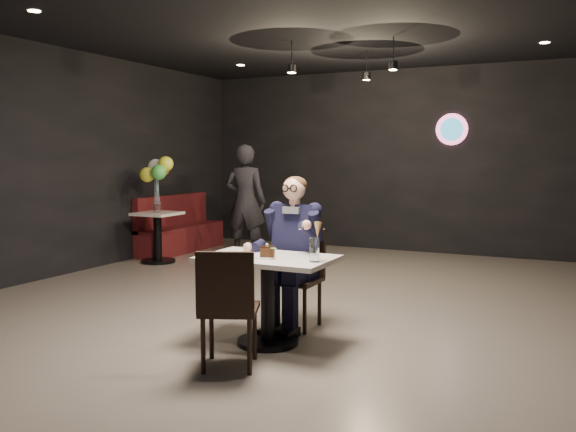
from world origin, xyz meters
The scene contains 17 objects.
floor centered at (0.00, 0.00, 0.00)m, with size 9.00×9.00×0.00m, color slate.
wall_sign centered at (0.80, 4.47, 2.00)m, with size 0.50×0.06×0.50m, color pink, non-canonical shape.
pendant_lights centered at (0.00, 2.00, 2.88)m, with size 1.40×1.20×0.36m, color black.
main_table centered at (0.36, -0.97, 0.38)m, with size 1.10×0.70×0.75m, color white.
chair_far centered at (0.36, -0.42, 0.46)m, with size 0.42×0.46×0.92m, color black.
chair_near centered at (0.36, -1.59, 0.46)m, with size 0.42×0.46×0.92m, color black.
seated_man centered at (0.36, -0.42, 0.72)m, with size 0.60×0.80×1.44m, color black.
dessert_plate centered at (0.37, -1.05, 0.76)m, with size 0.19×0.19×0.01m, color white.
cake_slice centered at (0.39, -1.04, 0.80)m, with size 0.11×0.09×0.08m, color black.
mint_leaf centered at (0.47, -1.09, 0.84)m, with size 0.06×0.04×0.01m, color green.
sundae_glass centered at (0.81, -1.03, 0.84)m, with size 0.08×0.08×0.19m, color silver.
wafer_cone centered at (0.82, -0.99, 1.00)m, with size 0.07×0.07×0.13m, color tan.
booth_bench centered at (-3.25, 2.80, 0.47)m, with size 0.47×1.87×0.93m, color #4B1013.
side_table centered at (-2.95, 1.80, 0.37)m, with size 0.58×0.58×0.73m, color white.
balloon_vase centered at (-2.95, 1.80, 0.83)m, with size 0.11×0.11×0.16m, color silver.
balloon_bunch centered at (-2.95, 1.80, 1.23)m, with size 0.41×0.41×0.67m, color #FCFF35.
passerby centered at (-1.97, 2.71, 0.88)m, with size 0.64×0.42×1.76m, color black.
Camera 1 is at (2.70, -5.43, 1.59)m, focal length 38.00 mm.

